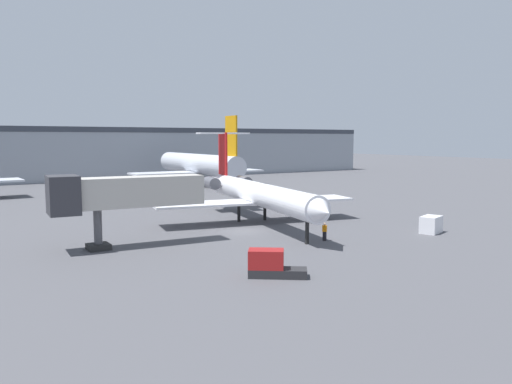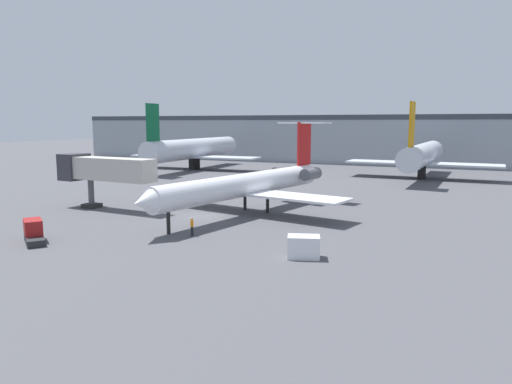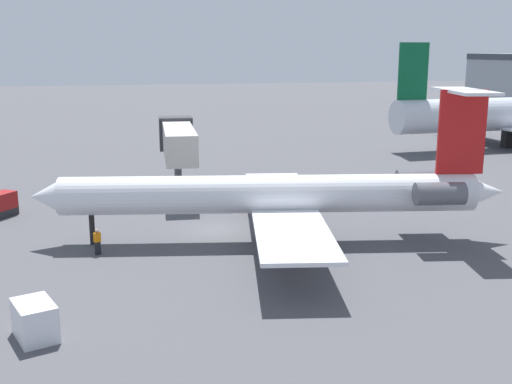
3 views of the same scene
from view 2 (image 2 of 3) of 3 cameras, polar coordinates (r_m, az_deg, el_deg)
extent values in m
cube|color=#4C4C51|center=(53.30, -6.11, -2.90)|extent=(400.00, 400.00, 0.10)
cylinder|color=white|center=(53.54, -1.23, 0.87)|extent=(7.83, 27.76, 2.55)
cone|color=white|center=(42.81, -13.09, -1.20)|extent=(2.80, 2.62, 2.43)
cone|color=white|center=(65.90, 6.49, 2.20)|extent=(2.63, 2.97, 2.17)
cube|color=white|center=(51.12, 4.98, -0.61)|extent=(11.42, 6.38, 0.24)
cube|color=white|center=(58.27, -5.50, 0.47)|extent=(11.42, 6.38, 0.24)
cylinder|color=#595960|center=(61.42, 6.50, 2.14)|extent=(2.09, 3.43, 1.50)
cylinder|color=#595960|center=(63.63, 3.07, 2.39)|extent=(2.09, 3.43, 1.50)
cube|color=red|center=(63.95, 5.72, 5.71)|extent=(0.85, 3.19, 5.64)
cube|color=white|center=(63.89, 5.75, 8.15)|extent=(7.13, 3.66, 0.20)
cylinder|color=black|center=(45.09, -10.32, -3.63)|extent=(0.36, 0.36, 2.06)
cylinder|color=black|center=(54.57, 1.38, -1.44)|extent=(0.36, 0.36, 2.06)
cylinder|color=black|center=(56.41, -1.31, -1.12)|extent=(0.36, 0.36, 2.06)
cube|color=#B7B2A8|center=(58.64, -17.01, 2.63)|extent=(12.51, 3.48, 2.60)
cube|color=#333338|center=(62.89, -20.71, 2.81)|extent=(2.62, 3.36, 3.20)
cylinder|color=#4C4C51|center=(61.22, -18.92, -0.13)|extent=(0.70, 0.70, 3.54)
cube|color=#262626|center=(61.45, -18.85, -1.53)|extent=(1.80, 1.80, 0.50)
cube|color=black|center=(44.24, -7.57, -4.60)|extent=(0.38, 0.40, 0.85)
cube|color=orange|center=(44.08, -7.59, -3.68)|extent=(0.44, 0.48, 0.60)
sphere|color=tan|center=(44.00, -7.60, -3.15)|extent=(0.24, 0.24, 0.24)
cube|color=#262628|center=(45.37, -24.73, -5.13)|extent=(4.05, 3.50, 0.60)
cube|color=maroon|center=(45.96, -24.88, -3.77)|extent=(2.76, 2.55, 1.30)
cube|color=silver|center=(36.87, 5.65, -6.48)|extent=(2.81, 2.30, 1.70)
cube|color=#8C939E|center=(130.45, 12.73, 6.19)|extent=(161.89, 25.15, 12.06)
cube|color=#333842|center=(118.30, 11.57, 8.66)|extent=(161.89, 0.60, 1.20)
cylinder|color=silver|center=(106.60, -7.33, 5.12)|extent=(5.83, 35.20, 4.32)
cube|color=#0C5933|center=(93.23, -12.12, 8.06)|extent=(0.47, 4.01, 7.00)
cube|color=silver|center=(106.70, -7.32, 4.18)|extent=(29.67, 7.26, 0.30)
cube|color=black|center=(106.83, -7.30, 3.32)|extent=(1.20, 2.80, 2.40)
cylinder|color=silver|center=(93.03, 19.11, 4.20)|extent=(5.05, 32.41, 4.01)
cube|color=orange|center=(78.83, 17.97, 7.62)|extent=(0.43, 4.01, 7.00)
cube|color=silver|center=(93.14, 19.07, 3.21)|extent=(27.31, 6.87, 0.30)
cube|color=black|center=(93.28, 19.02, 2.24)|extent=(1.20, 2.80, 2.40)
camera|label=1|loc=(53.30, -64.92, 2.72)|focal=35.65mm
camera|label=3|loc=(40.82, 48.96, 9.10)|focal=43.83mm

